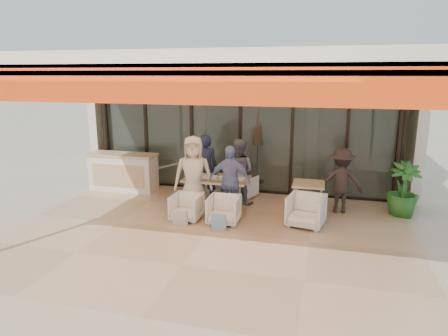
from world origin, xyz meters
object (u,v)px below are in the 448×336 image
at_px(chair_near_right, 224,209).
at_px(side_chair, 306,209).
at_px(diner_cream, 193,175).
at_px(diner_grey, 238,172).
at_px(chair_far_right, 242,185).
at_px(chair_near_left, 187,206).
at_px(host_counter, 123,172).
at_px(diner_navy, 205,168).
at_px(side_table, 309,188).
at_px(potted_palm, 403,189).
at_px(dining_table, 216,180).
at_px(chair_far_left, 211,184).
at_px(standing_woman, 341,181).
at_px(diner_periwinkle, 229,181).

height_order(chair_near_right, side_chair, side_chair).
bearing_deg(diner_cream, diner_grey, 32.48).
distance_m(chair_far_right, chair_near_left, 2.08).
height_order(host_counter, diner_cream, diner_cream).
height_order(diner_navy, diner_grey, diner_navy).
distance_m(chair_far_right, diner_navy, 1.11).
xyz_separation_m(side_table, potted_palm, (2.05, 0.45, -0.02)).
relative_size(dining_table, chair_far_right, 2.28).
bearing_deg(chair_far_left, chair_near_right, 103.75).
relative_size(host_counter, standing_woman, 1.22).
height_order(chair_near_right, diner_grey, diner_grey).
height_order(dining_table, standing_woman, standing_woman).
bearing_deg(side_chair, diner_grey, 156.85).
xyz_separation_m(diner_navy, side_chair, (2.55, -1.12, -0.47)).
height_order(chair_far_right, chair_near_right, chair_near_right).
relative_size(chair_near_right, diner_periwinkle, 0.42).
relative_size(chair_near_right, diner_cream, 0.37).
height_order(chair_near_right, side_table, side_table).
height_order(diner_cream, standing_woman, diner_cream).
bearing_deg(diner_periwinkle, diner_cream, 179.29).
bearing_deg(chair_near_right, standing_woman, 27.73).
distance_m(dining_table, chair_near_right, 1.11).
bearing_deg(diner_navy, chair_far_left, -105.76).
distance_m(chair_near_right, potted_palm, 4.05).
height_order(dining_table, chair_far_right, dining_table).
xyz_separation_m(host_counter, diner_grey, (3.27, -0.30, 0.28)).
xyz_separation_m(chair_far_right, diner_grey, (0.00, -0.50, 0.48)).
relative_size(chair_far_left, diner_cream, 0.35).
bearing_deg(potted_palm, chair_near_left, -162.19).
relative_size(host_counter, diner_grey, 1.14).
bearing_deg(chair_far_left, side_chair, 137.48).
distance_m(host_counter, side_chair, 5.18).
xyz_separation_m(diner_grey, side_table, (1.71, -0.37, -0.17)).
height_order(chair_far_left, diner_navy, diner_navy).
bearing_deg(chair_near_right, chair_near_left, 178.86).
bearing_deg(standing_woman, side_table, 21.22).
distance_m(chair_far_left, diner_grey, 1.10).
relative_size(chair_far_right, diner_grey, 0.40).
xyz_separation_m(dining_table, side_chair, (2.14, -0.68, -0.31)).
xyz_separation_m(chair_near_left, diner_cream, (0.00, 0.50, 0.57)).
bearing_deg(chair_far_left, standing_woman, 159.98).
distance_m(host_counter, chair_near_right, 3.69).
height_order(side_chair, potted_palm, potted_palm).
distance_m(diner_navy, standing_woman, 3.26).
relative_size(diner_grey, diner_periwinkle, 1.01).
bearing_deg(chair_far_right, diner_grey, 110.41).
xyz_separation_m(diner_cream, side_chair, (2.55, -0.22, -0.52)).
xyz_separation_m(diner_navy, standing_woman, (3.25, -0.07, -0.09)).
xyz_separation_m(dining_table, diner_grey, (0.43, 0.44, 0.13)).
bearing_deg(diner_periwinkle, chair_near_left, -149.95).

